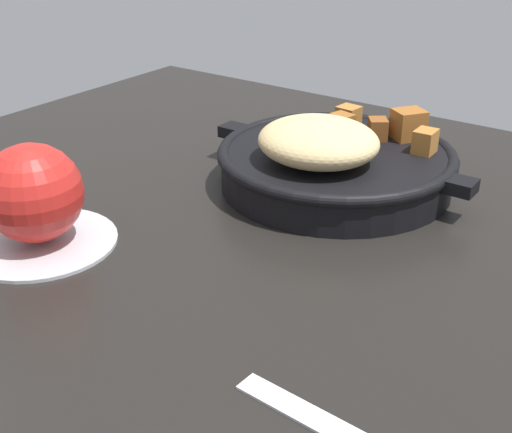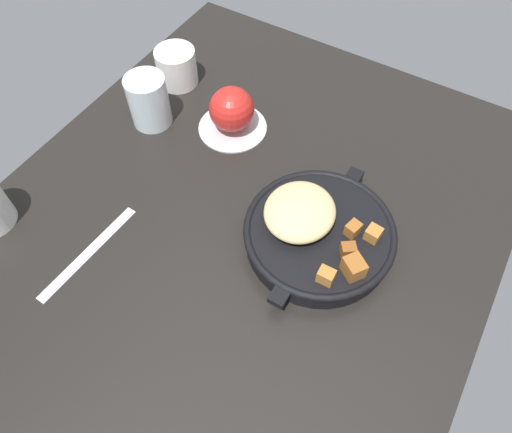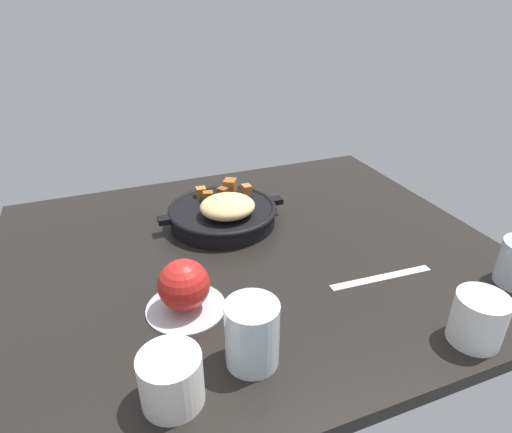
# 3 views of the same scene
# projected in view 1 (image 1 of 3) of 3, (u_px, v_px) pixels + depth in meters

# --- Properties ---
(ground_plane) EXTENTS (0.94, 0.78, 0.02)m
(ground_plane) POSITION_uv_depth(u_px,v_px,m) (277.00, 252.00, 0.58)
(ground_plane) COLOR black
(cast_iron_skillet) EXTENTS (0.27, 0.23, 0.08)m
(cast_iron_skillet) POSITION_uv_depth(u_px,v_px,m) (334.00, 160.00, 0.66)
(cast_iron_skillet) COLOR black
(cast_iron_skillet) RESTS_ON ground_plane
(saucer_plate) EXTENTS (0.13, 0.13, 0.01)m
(saucer_plate) POSITION_uv_depth(u_px,v_px,m) (41.00, 241.00, 0.57)
(saucer_plate) COLOR #B7BABF
(saucer_plate) RESTS_ON ground_plane
(red_apple) EXTENTS (0.08, 0.08, 0.08)m
(red_apple) POSITION_uv_depth(u_px,v_px,m) (33.00, 193.00, 0.55)
(red_apple) COLOR red
(red_apple) RESTS_ON saucer_plate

